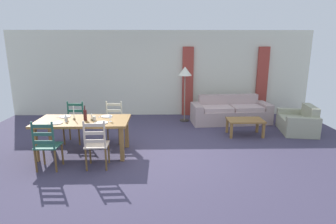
# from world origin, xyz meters

# --- Properties ---
(ground_plane) EXTENTS (9.60, 9.60, 0.02)m
(ground_plane) POSITION_xyz_m (0.00, 0.00, -0.01)
(ground_plane) COLOR #3F3951
(wall_far) EXTENTS (9.60, 0.16, 2.70)m
(wall_far) POSITION_xyz_m (0.00, 3.30, 1.35)
(wall_far) COLOR beige
(wall_far) RESTS_ON ground_plane
(curtain_panel_left) EXTENTS (0.35, 0.08, 2.20)m
(curtain_panel_left) POSITION_xyz_m (0.88, 3.16, 1.10)
(curtain_panel_left) COLOR #A03B31
(curtain_panel_left) RESTS_ON ground_plane
(curtain_panel_right) EXTENTS (0.35, 0.08, 2.20)m
(curtain_panel_right) POSITION_xyz_m (3.28, 3.16, 1.10)
(curtain_panel_right) COLOR #A03B31
(curtain_panel_right) RESTS_ON ground_plane
(dining_table) EXTENTS (1.90, 0.96, 0.75)m
(dining_table) POSITION_xyz_m (-1.59, -0.13, 0.66)
(dining_table) COLOR olive
(dining_table) RESTS_ON ground_plane
(dining_chair_near_left) EXTENTS (0.43, 0.41, 0.96)m
(dining_chair_near_left) POSITION_xyz_m (-2.06, -0.89, 0.48)
(dining_chair_near_left) COLOR #265749
(dining_chair_near_left) RESTS_ON ground_plane
(dining_chair_near_right) EXTENTS (0.44, 0.42, 0.96)m
(dining_chair_near_right) POSITION_xyz_m (-1.16, -0.84, 0.48)
(dining_chair_near_right) COLOR beige
(dining_chair_near_right) RESTS_ON ground_plane
(dining_chair_far_left) EXTENTS (0.45, 0.43, 0.96)m
(dining_chair_far_left) POSITION_xyz_m (-2.03, 0.65, 0.48)
(dining_chair_far_left) COLOR #225D48
(dining_chair_far_left) RESTS_ON ground_plane
(dining_chair_far_right) EXTENTS (0.45, 0.43, 0.96)m
(dining_chair_far_right) POSITION_xyz_m (-1.10, 0.63, 0.48)
(dining_chair_far_right) COLOR beige
(dining_chair_far_right) RESTS_ON ground_plane
(dinner_plate_near_left) EXTENTS (0.24, 0.24, 0.02)m
(dinner_plate_near_left) POSITION_xyz_m (-2.04, -0.38, 0.76)
(dinner_plate_near_left) COLOR white
(dinner_plate_near_left) RESTS_ON dining_table
(fork_near_left) EXTENTS (0.02, 0.17, 0.01)m
(fork_near_left) POSITION_xyz_m (-2.19, -0.38, 0.75)
(fork_near_left) COLOR silver
(fork_near_left) RESTS_ON dining_table
(dinner_plate_near_right) EXTENTS (0.24, 0.24, 0.02)m
(dinner_plate_near_right) POSITION_xyz_m (-1.14, -0.38, 0.76)
(dinner_plate_near_right) COLOR white
(dinner_plate_near_right) RESTS_ON dining_table
(fork_near_right) EXTENTS (0.03, 0.17, 0.01)m
(fork_near_right) POSITION_xyz_m (-1.29, -0.38, 0.75)
(fork_near_right) COLOR silver
(fork_near_right) RESTS_ON dining_table
(dinner_plate_far_left) EXTENTS (0.24, 0.24, 0.02)m
(dinner_plate_far_left) POSITION_xyz_m (-2.04, 0.12, 0.76)
(dinner_plate_far_left) COLOR white
(dinner_plate_far_left) RESTS_ON dining_table
(fork_far_left) EXTENTS (0.02, 0.17, 0.01)m
(fork_far_left) POSITION_xyz_m (-2.19, 0.12, 0.75)
(fork_far_left) COLOR silver
(fork_far_left) RESTS_ON dining_table
(dinner_plate_far_right) EXTENTS (0.24, 0.24, 0.02)m
(dinner_plate_far_right) POSITION_xyz_m (-1.14, 0.12, 0.76)
(dinner_plate_far_right) COLOR white
(dinner_plate_far_right) RESTS_ON dining_table
(fork_far_right) EXTENTS (0.03, 0.17, 0.01)m
(fork_far_right) POSITION_xyz_m (-1.29, 0.12, 0.75)
(fork_far_right) COLOR silver
(fork_far_right) RESTS_ON dining_table
(wine_bottle) EXTENTS (0.07, 0.07, 0.32)m
(wine_bottle) POSITION_xyz_m (-1.53, -0.17, 0.87)
(wine_bottle) COLOR #471919
(wine_bottle) RESTS_ON dining_table
(wine_glass_near_left) EXTENTS (0.06, 0.06, 0.16)m
(wine_glass_near_left) POSITION_xyz_m (-1.89, -0.27, 0.86)
(wine_glass_near_left) COLOR white
(wine_glass_near_left) RESTS_ON dining_table
(wine_glass_near_right) EXTENTS (0.06, 0.06, 0.16)m
(wine_glass_near_right) POSITION_xyz_m (-1.00, -0.27, 0.86)
(wine_glass_near_right) COLOR white
(wine_glass_near_right) RESTS_ON dining_table
(coffee_cup_primary) EXTENTS (0.07, 0.07, 0.09)m
(coffee_cup_primary) POSITION_xyz_m (-1.34, -0.17, 0.80)
(coffee_cup_primary) COLOR silver
(coffee_cup_primary) RESTS_ON dining_table
(coffee_cup_secondary) EXTENTS (0.07, 0.07, 0.09)m
(coffee_cup_secondary) POSITION_xyz_m (-1.92, -0.17, 0.80)
(coffee_cup_secondary) COLOR silver
(coffee_cup_secondary) RESTS_ON dining_table
(candle_tall) EXTENTS (0.05, 0.05, 0.29)m
(candle_tall) POSITION_xyz_m (-1.77, -0.11, 0.84)
(candle_tall) COLOR #998C66
(candle_tall) RESTS_ON dining_table
(candle_short) EXTENTS (0.05, 0.05, 0.15)m
(candle_short) POSITION_xyz_m (-1.39, -0.17, 0.79)
(candle_short) COLOR #998C66
(candle_short) RESTS_ON dining_table
(couch) EXTENTS (2.34, 1.00, 0.80)m
(couch) POSITION_xyz_m (2.07, 2.25, 0.29)
(couch) COLOR #B19894
(couch) RESTS_ON ground_plane
(coffee_table) EXTENTS (0.90, 0.56, 0.42)m
(coffee_table) POSITION_xyz_m (2.17, 1.04, 0.36)
(coffee_table) COLOR olive
(coffee_table) RESTS_ON ground_plane
(armchair_upholstered) EXTENTS (0.98, 1.27, 0.72)m
(armchair_upholstered) POSITION_xyz_m (3.69, 1.28, 0.25)
(armchair_upholstered) COLOR #A4A588
(armchair_upholstered) RESTS_ON ground_plane
(standing_lamp) EXTENTS (0.40, 0.40, 1.64)m
(standing_lamp) POSITION_xyz_m (0.73, 2.44, 1.41)
(standing_lamp) COLOR #332D28
(standing_lamp) RESTS_ON ground_plane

